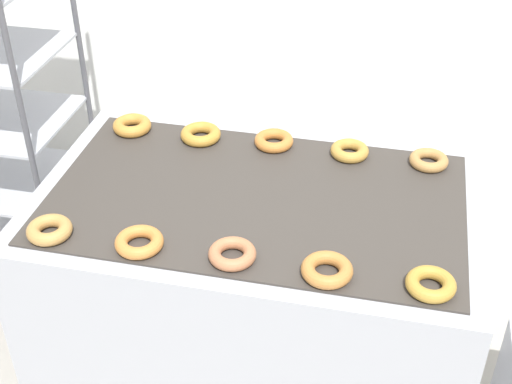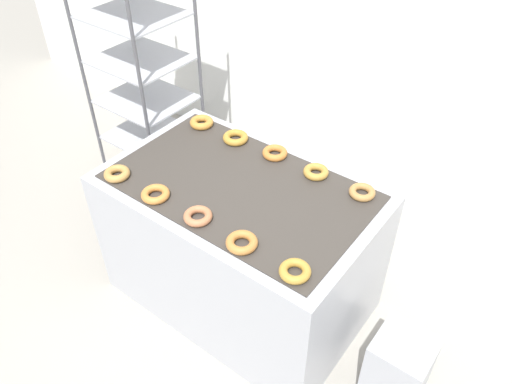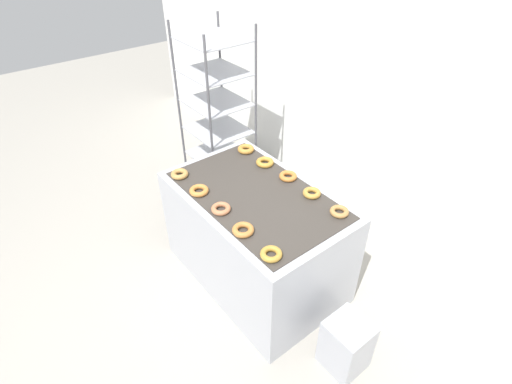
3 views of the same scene
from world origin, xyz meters
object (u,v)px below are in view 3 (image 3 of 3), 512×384
object	(u,v)px
donut_near_rightmost	(271,254)
donut_far_right	(312,193)
donut_far_rightmost	(339,212)
donut_near_right	(243,230)
glaze_bin	(346,345)
donut_near_leftmost	(180,174)
donut_near_left	(199,191)
donut_far_center	(288,176)
donut_far_leftmost	(246,149)
fryer_machine	(256,237)
donut_near_center	(221,209)
donut_far_left	(265,162)
baking_rack_cart	(217,116)

from	to	relation	value
donut_near_rightmost	donut_far_right	size ratio (longest dim) A/B	1.03
donut_far_rightmost	donut_near_right	bearing A→B (deg)	-112.41
donut_near_rightmost	donut_far_right	xyz separation A→B (m)	(-0.30, 0.67, 0.00)
glaze_bin	donut_near_leftmost	size ratio (longest dim) A/B	3.10
donut_near_left	donut_far_center	size ratio (longest dim) A/B	1.03
donut_far_leftmost	donut_far_center	xyz separation A→B (m)	(0.56, 0.01, -0.00)
donut_near_rightmost	donut_far_right	distance (m)	0.73
fryer_machine	donut_far_rightmost	world-z (taller)	donut_far_rightmost
fryer_machine	donut_near_right	world-z (taller)	donut_near_right
donut_far_leftmost	glaze_bin	bearing A→B (deg)	-12.47
donut_near_center	donut_far_left	bearing A→B (deg)	113.99
donut_near_left	donut_near_leftmost	bearing A→B (deg)	-178.91
donut_near_left	donut_near_rightmost	distance (m)	0.87
donut_far_center	donut_far_left	bearing A→B (deg)	-176.83
fryer_machine	donut_near_center	distance (m)	0.58
donut_near_leftmost	donut_far_rightmost	xyz separation A→B (m)	(1.15, 0.67, -0.00)
fryer_machine	donut_far_rightmost	distance (m)	0.81
glaze_bin	donut_near_rightmost	size ratio (longest dim) A/B	3.06
baking_rack_cart	donut_near_left	distance (m)	1.26
donut_near_center	donut_far_center	xyz separation A→B (m)	(-0.01, 0.67, 0.00)
donut_far_right	donut_far_center	bearing A→B (deg)	177.89
fryer_machine	baking_rack_cart	size ratio (longest dim) A/B	0.80
donut_far_right	donut_far_rightmost	size ratio (longest dim) A/B	1.01
glaze_bin	baking_rack_cart	bearing A→B (deg)	167.54
glaze_bin	donut_far_leftmost	distance (m)	1.82
glaze_bin	donut_far_left	world-z (taller)	donut_far_left
donut_near_left	donut_near_rightmost	world-z (taller)	same
glaze_bin	donut_near_right	size ratio (longest dim) A/B	2.89
donut_far_left	donut_far_rightmost	bearing A→B (deg)	0.27
donut_near_leftmost	donut_far_center	world-z (taller)	donut_near_leftmost
donut_near_center	donut_near_right	bearing A→B (deg)	-2.39
glaze_bin	donut_far_left	bearing A→B (deg)	165.26
donut_far_left	donut_far_right	bearing A→B (deg)	0.51
glaze_bin	donut_near_rightmost	bearing A→B (deg)	-147.92
donut_near_left	donut_near_center	size ratio (longest dim) A/B	1.03
glaze_bin	donut_near_left	world-z (taller)	donut_near_left
donut_near_left	donut_far_left	size ratio (longest dim) A/B	0.98
donut_far_right	donut_far_rightmost	world-z (taller)	donut_far_right
donut_far_left	donut_near_left	bearing A→B (deg)	-90.34
donut_near_rightmost	donut_near_leftmost	bearing A→B (deg)	-179.74
donut_near_leftmost	donut_near_left	xyz separation A→B (m)	(0.29, 0.01, -0.00)
donut_near_right	donut_near_leftmost	bearing A→B (deg)	-179.88
glaze_bin	donut_near_center	world-z (taller)	donut_near_center
donut_far_left	donut_far_rightmost	size ratio (longest dim) A/B	1.10
donut_far_right	baking_rack_cart	bearing A→B (deg)	174.36
donut_near_leftmost	donut_near_center	bearing A→B (deg)	1.33
baking_rack_cart	donut_near_rightmost	distance (m)	2.01
baking_rack_cart	donut_far_rightmost	distance (m)	1.82
baking_rack_cart	donut_far_left	xyz separation A→B (m)	(0.96, -0.16, -0.02)
donut_near_right	glaze_bin	bearing A→B (deg)	21.52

